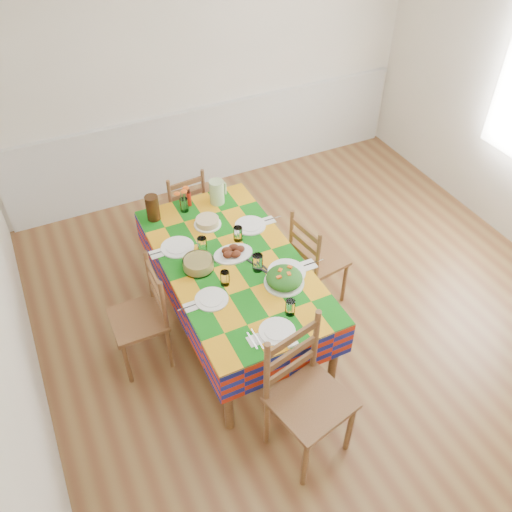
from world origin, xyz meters
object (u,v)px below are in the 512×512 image
Objects in this scene: green_pitcher at (217,192)px; dining_table at (233,269)px; meat_platter at (233,252)px; chair_far at (184,209)px; chair_near at (306,397)px; chair_left at (143,317)px; chair_right at (315,260)px; tea_pitcher at (153,208)px.

dining_table is at bearing -104.02° from green_pitcher.
chair_far is at bearing 91.58° from meat_platter.
chair_left is (-0.73, 1.17, -0.07)m from chair_near.
dining_table is at bearing 90.42° from chair_left.
meat_platter is 0.83m from chair_left.
dining_table is 2.02× the size of chair_left.
chair_left reaches higher than chair_right.
dining_table is 0.13m from meat_platter.
tea_pitcher is (-0.37, 0.77, 0.19)m from dining_table.
chair_far is at bearing 89.82° from dining_table.
green_pitcher reaches higher than meat_platter.
chair_right is (1.12, -0.77, -0.39)m from tea_pitcher.
tea_pitcher is at bearing 87.72° from chair_near.
green_pitcher is 1.26m from chair_left.
chair_left is at bearing -179.98° from dining_table.
tea_pitcher is 0.93m from chair_left.
green_pitcher is (0.15, 0.68, 0.08)m from meat_platter.
tea_pitcher is (-0.56, 0.02, 0.00)m from green_pitcher.
chair_near reaches higher than chair_far.
green_pitcher is 0.97× the size of tea_pitcher.
chair_left is at bearing -174.76° from meat_platter.
green_pitcher is 0.20× the size of chair_near.
chair_left reaches higher than chair_far.
meat_platter is 0.70m from green_pitcher.
green_pitcher is at bearing 129.39° from chair_left.
chair_left is (-0.37, -0.77, -0.38)m from tea_pitcher.
chair_left is 1.01× the size of chair_right.
meat_platter is at bearing 86.38° from chair_far.
tea_pitcher is 2.00m from chair_near.
chair_left is (-0.93, -0.75, -0.38)m from green_pitcher.
chair_left is at bearing 52.40° from chair_far.
chair_near is at bearing 32.46° from chair_left.
chair_left is (-0.78, -0.07, -0.30)m from meat_platter.
tea_pitcher is 0.69m from chair_far.
dining_table is at bearing 76.55° from chair_near.
green_pitcher is at bearing 71.17° from chair_near.
meat_platter is at bearing 95.64° from chair_left.
tea_pitcher is 1.41m from chair_right.
chair_far is 0.94× the size of chair_left.
chair_far is (0.38, 0.41, -0.41)m from tea_pitcher.
green_pitcher is at bearing 75.98° from dining_table.
tea_pitcher is at bearing 47.00° from chair_right.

